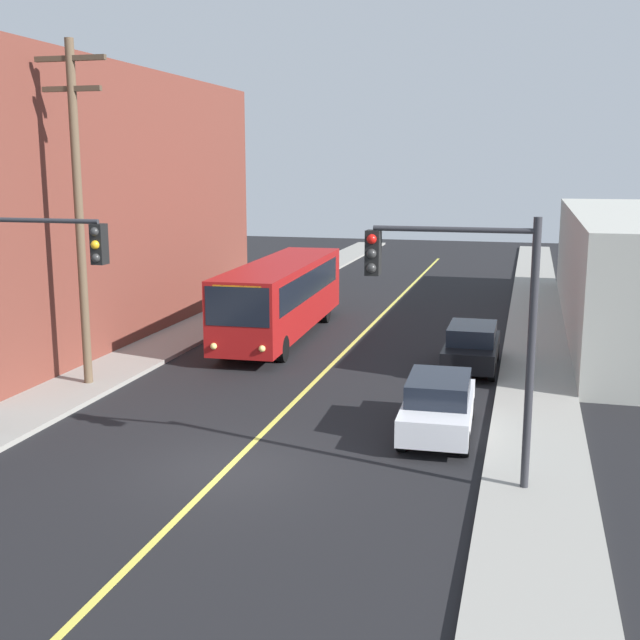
% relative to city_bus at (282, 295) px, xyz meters
% --- Properties ---
extents(ground_plane, '(120.00, 120.00, 0.00)m').
position_rel_city_bus_xyz_m(ground_plane, '(3.19, -14.58, -1.82)').
color(ground_plane, black).
extents(sidewalk_left, '(2.50, 90.00, 0.15)m').
position_rel_city_bus_xyz_m(sidewalk_left, '(-4.06, -4.58, -1.74)').
color(sidewalk_left, gray).
rests_on(sidewalk_left, ground).
extents(sidewalk_right, '(2.50, 90.00, 0.15)m').
position_rel_city_bus_xyz_m(sidewalk_right, '(10.44, -4.58, -1.74)').
color(sidewalk_right, gray).
rests_on(sidewalk_right, ground).
extents(lane_stripe_center, '(0.16, 60.00, 0.01)m').
position_rel_city_bus_xyz_m(lane_stripe_center, '(3.19, 0.42, -1.81)').
color(lane_stripe_center, '#D8CC4C').
rests_on(lane_stripe_center, ground).
extents(building_left_brick, '(10.00, 22.68, 11.07)m').
position_rel_city_bus_xyz_m(building_left_brick, '(-10.30, -0.98, 3.72)').
color(building_left_brick, brown).
rests_on(building_left_brick, ground).
extents(city_bus, '(3.03, 12.23, 3.20)m').
position_rel_city_bus_xyz_m(city_bus, '(0.00, 0.00, 0.00)').
color(city_bus, maroon).
rests_on(city_bus, ground).
extents(parked_car_white, '(1.95, 4.46, 1.62)m').
position_rel_city_bus_xyz_m(parked_car_white, '(7.82, -10.81, -0.98)').
color(parked_car_white, silver).
rests_on(parked_car_white, ground).
extents(parked_car_black, '(1.82, 4.40, 1.62)m').
position_rel_city_bus_xyz_m(parked_car_black, '(8.18, -3.43, -0.98)').
color(parked_car_black, black).
rests_on(parked_car_black, ground).
extents(utility_pole_near, '(2.40, 0.28, 10.86)m').
position_rel_city_bus_xyz_m(utility_pole_near, '(-3.88, -9.00, 4.28)').
color(utility_pole_near, brown).
rests_on(utility_pole_near, sidewalk_left).
extents(traffic_signal_left_corner, '(3.75, 0.48, 6.00)m').
position_rel_city_bus_xyz_m(traffic_signal_left_corner, '(-2.22, -14.09, 2.49)').
color(traffic_signal_left_corner, '#2D2D33').
rests_on(traffic_signal_left_corner, sidewalk_left).
extents(traffic_signal_right_corner, '(3.75, 0.48, 6.00)m').
position_rel_city_bus_xyz_m(traffic_signal_right_corner, '(8.60, -14.28, 2.49)').
color(traffic_signal_right_corner, '#2D2D33').
rests_on(traffic_signal_right_corner, sidewalk_right).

